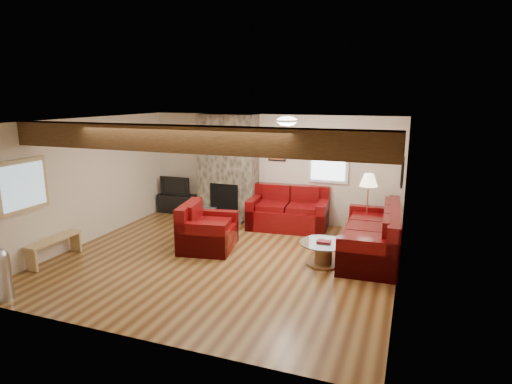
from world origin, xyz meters
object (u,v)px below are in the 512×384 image
Objects in this scene: loveseat at (288,208)px; coffee_table at (323,254)px; floor_lamp at (369,184)px; sofa_three at (371,232)px; armchair_red at (208,227)px; television at (176,185)px; tv_cabinet at (177,203)px.

coffee_table is (1.18, -1.86, -0.25)m from loveseat.
sofa_three is at bearing -78.36° from floor_lamp.
loveseat reaches higher than armchair_red.
tv_cabinet is at bearing 0.00° from television.
floor_lamp reaches higher than sofa_three.
loveseat is at bearing -5.66° from television.
coffee_table is 0.91× the size of tv_cabinet.
television is at bearing 169.52° from loveseat.
tv_cabinet is (-4.93, 1.41, -0.22)m from sofa_three.
sofa_three reaches higher than tv_cabinet.
loveseat reaches higher than sofa_three.
floor_lamp is at bearing -14.36° from loveseat.
tv_cabinet is (-4.21, 2.16, 0.03)m from coffee_table.
coffee_table is (2.27, -0.06, -0.24)m from armchair_red.
loveseat reaches higher than tv_cabinet.
loveseat is 2.02× the size of coffee_table.
coffee_table is at bearing -46.44° from sofa_three.
loveseat is at bearing 122.39° from coffee_table.
sofa_three is at bearing -15.97° from tv_cabinet.
coffee_table is 0.61× the size of floor_lamp.
armchair_red is at bearing -151.81° from floor_lamp.
loveseat is 3.05m from tv_cabinet.
sofa_three is 2.53× the size of tv_cabinet.
loveseat is 2.22m from coffee_table.
armchair_red is (-1.09, -1.81, -0.02)m from loveseat.
floor_lamp reaches higher than loveseat.
armchair_red is 0.78× the size of floor_lamp.
floor_lamp is (4.76, -0.59, 0.96)m from tv_cabinet.
sofa_three reaches higher than coffee_table.
coffee_table is 1.94m from floor_lamp.
tv_cabinet is (-1.93, 2.11, -0.21)m from armchair_red.
armchair_red is at bearing -47.46° from tv_cabinet.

